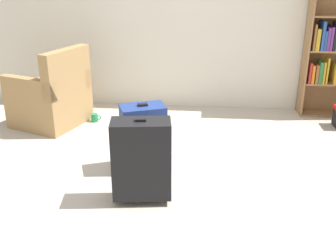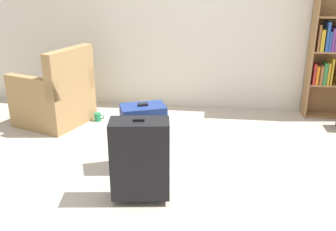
{
  "view_description": "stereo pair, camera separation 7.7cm",
  "coord_description": "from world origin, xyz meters",
  "px_view_note": "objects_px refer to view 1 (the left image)",
  "views": [
    {
      "loc": [
        0.26,
        -2.75,
        1.71
      ],
      "look_at": [
        -0.04,
        0.3,
        0.55
      ],
      "focal_mm": 41.55,
      "sensor_mm": 36.0,
      "label": 1
    },
    {
      "loc": [
        0.33,
        -2.74,
        1.71
      ],
      "look_at": [
        -0.04,
        0.3,
        0.55
      ],
      "focal_mm": 41.55,
      "sensor_mm": 36.0,
      "label": 2
    }
  ],
  "objects_px": {
    "armchair": "(52,98)",
    "suitcase_navy_blue": "(143,135)",
    "suitcase_black": "(142,159)",
    "mug": "(95,118)"
  },
  "relations": [
    {
      "from": "armchair",
      "to": "suitcase_navy_blue",
      "type": "xyz_separation_m",
      "value": [
        1.21,
        -0.97,
        0.01
      ]
    },
    {
      "from": "suitcase_navy_blue",
      "to": "suitcase_black",
      "type": "bearing_deg",
      "value": -82.42
    },
    {
      "from": "mug",
      "to": "suitcase_navy_blue",
      "type": "xyz_separation_m",
      "value": [
        0.76,
        -1.08,
        0.28
      ]
    },
    {
      "from": "mug",
      "to": "suitcase_navy_blue",
      "type": "distance_m",
      "value": 1.35
    },
    {
      "from": "armchair",
      "to": "suitcase_black",
      "type": "xyz_separation_m",
      "value": [
        1.28,
        -1.5,
        0.04
      ]
    },
    {
      "from": "suitcase_navy_blue",
      "to": "armchair",
      "type": "bearing_deg",
      "value": 141.32
    },
    {
      "from": "armchair",
      "to": "suitcase_navy_blue",
      "type": "height_order",
      "value": "armchair"
    },
    {
      "from": "mug",
      "to": "suitcase_black",
      "type": "bearing_deg",
      "value": -62.7
    },
    {
      "from": "mug",
      "to": "suitcase_black",
      "type": "xyz_separation_m",
      "value": [
        0.83,
        -1.61,
        0.31
      ]
    },
    {
      "from": "armchair",
      "to": "mug",
      "type": "height_order",
      "value": "armchair"
    }
  ]
}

